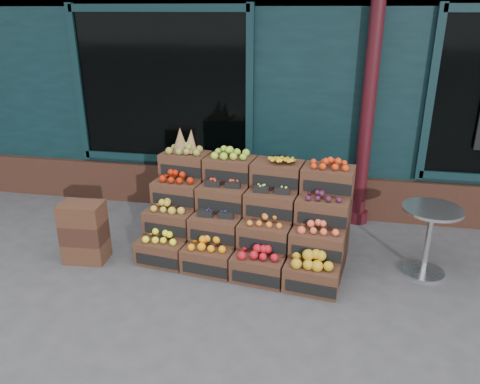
# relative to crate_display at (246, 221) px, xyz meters

# --- Properties ---
(ground) EXTENTS (60.00, 60.00, 0.00)m
(ground) POSITION_rel_crate_display_xyz_m (0.15, -0.81, -0.45)
(ground) COLOR #3D3D3F
(ground) RESTS_ON ground
(shop_facade) EXTENTS (12.00, 6.24, 4.80)m
(shop_facade) POSITION_rel_crate_display_xyz_m (0.15, 4.30, 1.95)
(shop_facade) COLOR black
(shop_facade) RESTS_ON ground
(crate_display) EXTENTS (2.44, 1.42, 1.45)m
(crate_display) POSITION_rel_crate_display_xyz_m (0.00, 0.00, 0.00)
(crate_display) COLOR #402519
(crate_display) RESTS_ON ground
(spare_crates) EXTENTS (0.50, 0.37, 0.72)m
(spare_crates) POSITION_rel_crate_display_xyz_m (-1.82, -0.48, -0.09)
(spare_crates) COLOR #402519
(spare_crates) RESTS_ON ground
(bistro_table) EXTENTS (0.63, 0.63, 0.80)m
(bistro_table) POSITION_rel_crate_display_xyz_m (2.03, -0.04, 0.05)
(bistro_table) COLOR #BABDC1
(bistro_table) RESTS_ON ground
(shopkeeper) EXTENTS (0.72, 0.50, 1.87)m
(shopkeeper) POSITION_rel_crate_display_xyz_m (-1.57, 1.86, 0.49)
(shopkeeper) COLOR #1A5D1C
(shopkeeper) RESTS_ON ground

